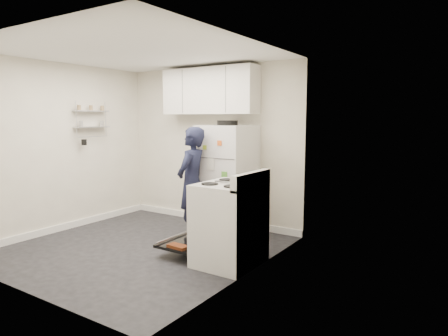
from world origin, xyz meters
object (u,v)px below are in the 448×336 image
Objects in this scene: open_oven_door at (193,239)px; refrigerator at (227,179)px; person at (192,183)px; electric_range at (229,224)px.

open_oven_door is 0.42× the size of refrigerator.
person is at bearing -113.81° from refrigerator.
electric_range is 0.70× the size of person.
electric_range is 1.16m from person.
open_oven_door is at bearing -80.98° from refrigerator.
person is (-0.24, -0.54, -0.01)m from refrigerator.
refrigerator is at bearing 99.02° from open_oven_door.
electric_range is 1.57× the size of open_oven_door.
refrigerator reaches higher than person.
open_oven_door is at bearing 28.14° from person.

